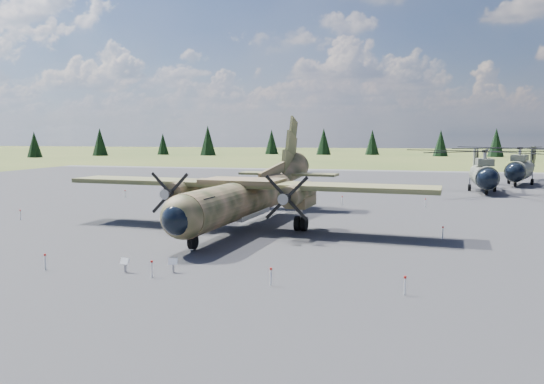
# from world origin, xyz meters

# --- Properties ---
(ground) EXTENTS (500.00, 500.00, 0.00)m
(ground) POSITION_xyz_m (0.00, 0.00, 0.00)
(ground) COLOR brown
(ground) RESTS_ON ground
(apron) EXTENTS (120.00, 120.00, 0.04)m
(apron) POSITION_xyz_m (0.00, 10.00, 0.00)
(apron) COLOR slate
(apron) RESTS_ON ground
(transport_plane) EXTENTS (28.20, 25.53, 9.28)m
(transport_plane) POSITION_xyz_m (2.42, 1.64, 2.67)
(transport_plane) COLOR #333B20
(transport_plane) RESTS_ON ground
(helicopter_near) EXTENTS (20.76, 24.11, 5.13)m
(helicopter_near) POSITION_xyz_m (23.32, 31.51, 3.64)
(helicopter_near) COLOR #64675A
(helicopter_near) RESTS_ON ground
(helicopter_mid) EXTENTS (26.37, 26.43, 5.28)m
(helicopter_mid) POSITION_xyz_m (29.55, 42.68, 3.74)
(helicopter_mid) COLOR #64675A
(helicopter_mid) RESTS_ON ground
(info_placard_left) EXTENTS (0.50, 0.28, 0.74)m
(info_placard_left) POSITION_xyz_m (0.22, -12.93, 0.49)
(info_placard_left) COLOR gray
(info_placard_left) RESTS_ON ground
(info_placard_right) EXTENTS (0.50, 0.27, 0.74)m
(info_placard_right) POSITION_xyz_m (2.62, -12.41, 0.49)
(info_placard_right) COLOR gray
(info_placard_right) RESTS_ON ground
(barrier_fence) EXTENTS (33.12, 29.62, 0.85)m
(barrier_fence) POSITION_xyz_m (-0.46, -0.08, 0.51)
(barrier_fence) COLOR white
(barrier_fence) RESTS_ON ground
(treeline) EXTENTS (310.48, 310.44, 11.00)m
(treeline) POSITION_xyz_m (2.76, -8.45, 4.83)
(treeline) COLOR black
(treeline) RESTS_ON ground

